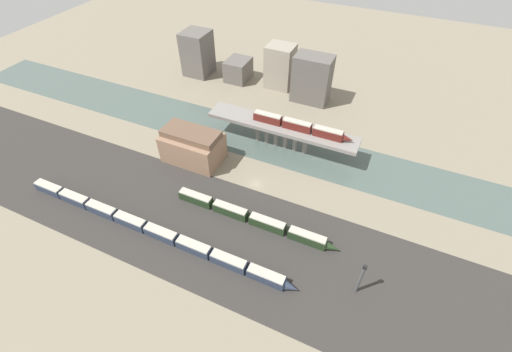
# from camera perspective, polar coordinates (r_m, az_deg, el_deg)

# --- Properties ---
(ground_plane) EXTENTS (400.00, 400.00, 0.00)m
(ground_plane) POSITION_cam_1_polar(r_m,az_deg,el_deg) (122.79, 0.01, -1.34)
(ground_plane) COLOR gray
(railbed_yard) EXTENTS (280.00, 42.00, 0.01)m
(railbed_yard) POSITION_cam_1_polar(r_m,az_deg,el_deg) (109.06, -5.27, -9.56)
(railbed_yard) COLOR #33302D
(railbed_yard) RESTS_ON ground
(river_water) EXTENTS (320.00, 24.03, 0.01)m
(river_water) POSITION_cam_1_polar(r_m,az_deg,el_deg) (139.29, 4.08, 5.09)
(river_water) COLOR #4C5B56
(river_water) RESTS_ON ground
(bridge) EXTENTS (59.92, 9.65, 10.05)m
(bridge) POSITION_cam_1_polar(r_m,az_deg,el_deg) (134.24, 4.26, 7.82)
(bridge) COLOR gray
(bridge) RESTS_ON ground
(train_on_bridge) EXTENTS (38.85, 2.89, 3.52)m
(train_on_bridge) POSITION_cam_1_polar(r_m,az_deg,el_deg) (130.39, 7.45, 8.21)
(train_on_bridge) COLOR #5B1E19
(train_on_bridge) RESTS_ON bridge
(train_yard_near) EXTENTS (96.82, 3.09, 3.42)m
(train_yard_near) POSITION_cam_1_polar(r_m,az_deg,el_deg) (112.59, -17.33, -8.44)
(train_yard_near) COLOR #2D384C
(train_yard_near) RESTS_ON ground
(train_yard_mid) EXTENTS (55.58, 2.88, 3.59)m
(train_yard_mid) POSITION_cam_1_polar(r_m,az_deg,el_deg) (110.08, -0.53, -7.09)
(train_yard_mid) COLOR #23381E
(train_yard_mid) RESTS_ON ground
(warehouse_building) EXTENTS (21.65, 13.87, 13.08)m
(warehouse_building) POSITION_cam_1_polar(r_m,az_deg,el_deg) (131.13, -10.50, 4.97)
(warehouse_building) COLOR #937056
(warehouse_building) RESTS_ON ground
(signal_tower) EXTENTS (1.00, 0.84, 12.63)m
(signal_tower) POSITION_cam_1_polar(r_m,az_deg,el_deg) (96.91, 16.97, -16.09)
(signal_tower) COLOR #4C4C51
(signal_tower) RESTS_ON ground
(city_block_far_left) EXTENTS (12.93, 13.50, 21.76)m
(city_block_far_left) POSITION_cam_1_polar(r_m,az_deg,el_deg) (187.99, -9.73, 19.53)
(city_block_far_left) COLOR #605B56
(city_block_far_left) RESTS_ON ground
(city_block_left) EXTENTS (10.98, 13.12, 10.43)m
(city_block_left) POSITION_cam_1_polar(r_m,az_deg,el_deg) (182.21, -3.00, 17.26)
(city_block_left) COLOR #605B56
(city_block_left) RESTS_ON ground
(city_block_center) EXTENTS (12.86, 11.27, 20.54)m
(city_block_center) POSITION_cam_1_polar(r_m,az_deg,el_deg) (174.38, 4.03, 17.77)
(city_block_center) COLOR gray
(city_block_center) RESTS_ON ground
(city_block_right) EXTENTS (16.77, 10.75, 21.67)m
(city_block_right) POSITION_cam_1_polar(r_m,az_deg,el_deg) (163.79, 9.30, 15.68)
(city_block_right) COLOR #605B56
(city_block_right) RESTS_ON ground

